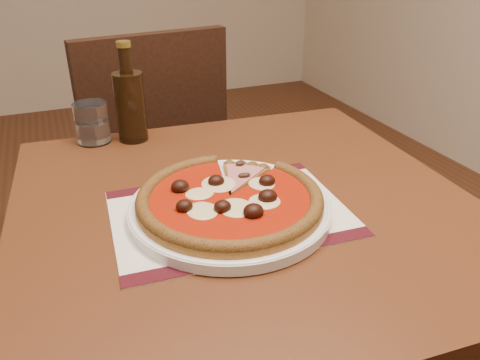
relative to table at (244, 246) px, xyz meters
name	(u,v)px	position (x,y,z in m)	size (l,w,h in m)	color
table	(244,246)	(0.00, 0.00, 0.00)	(0.85, 0.85, 0.75)	#5A2D15
chair_far	(149,155)	(-0.03, 0.73, -0.11)	(0.50, 0.50, 0.94)	black
placemat	(230,213)	(-0.04, -0.03, 0.10)	(0.39, 0.28, 0.00)	silver
plate	(230,208)	(-0.04, -0.03, 0.11)	(0.34, 0.34, 0.02)	white
pizza	(230,198)	(-0.04, -0.03, 0.13)	(0.31, 0.31, 0.04)	#A86B28
ham_slice	(246,175)	(0.02, 0.04, 0.13)	(0.11, 0.13, 0.02)	#A86B28
water_glass	(92,123)	(-0.21, 0.38, 0.15)	(0.08, 0.08, 0.09)	white
bottle	(130,103)	(-0.13, 0.36, 0.19)	(0.07, 0.07, 0.22)	black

